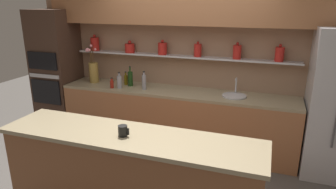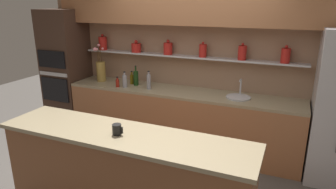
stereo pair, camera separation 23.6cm
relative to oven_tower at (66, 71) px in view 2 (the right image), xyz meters
The scene contains 13 objects.
back_wall_unit 2.34m from the oven_tower, ahead, with size 5.20×0.44×2.60m.
back_counter_unit 2.22m from the oven_tower, ahead, with size 3.59×0.62×0.92m.
island_counter 2.97m from the oven_tower, 38.84° to the right, with size 2.53×0.61×1.02m.
oven_tower is the anchor object (origin of this frame).
flower_vase 0.71m from the oven_tower, ahead, with size 0.16×0.17×0.62m.
sink_fixture 3.02m from the oven_tower, ahead, with size 0.34×0.34×0.25m.
bottle_spirit_0 1.28m from the oven_tower, ahead, with size 0.07×0.07×0.25m.
bottle_oil_1 1.28m from the oven_tower, ahead, with size 0.06×0.06×0.22m.
bottle_sauce_2 1.56m from the oven_tower, ahead, with size 0.05×0.05×0.19m.
bottle_spirit_3 1.67m from the oven_tower, ahead, with size 0.06×0.06×0.28m.
bottle_wine_4 1.38m from the oven_tower, ahead, with size 0.08×0.08×0.32m.
bottle_sauce_5 1.18m from the oven_tower, ahead, with size 0.06×0.06×0.17m.
coffee_mug 2.92m from the oven_tower, 39.87° to the right, with size 0.11×0.09×0.10m.
Camera 2 is at (1.41, -2.79, 2.20)m, focal length 32.00 mm.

